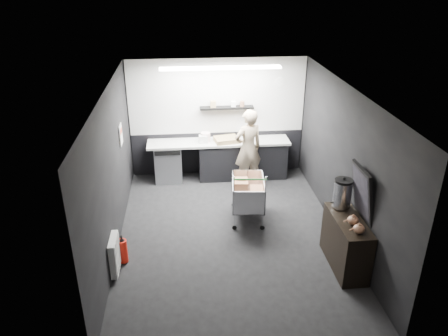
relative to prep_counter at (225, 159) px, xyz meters
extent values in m
plane|color=black|center=(-0.14, -2.42, -0.46)|extent=(5.50, 5.50, 0.00)
plane|color=white|center=(-0.14, -2.42, 2.24)|extent=(5.50, 5.50, 0.00)
plane|color=black|center=(-0.14, 0.33, 0.89)|extent=(5.50, 0.00, 5.50)
plane|color=black|center=(-0.14, -5.17, 0.89)|extent=(5.50, 0.00, 5.50)
plane|color=black|center=(-2.14, -2.42, 0.89)|extent=(0.00, 5.50, 5.50)
plane|color=black|center=(1.86, -2.42, 0.89)|extent=(0.00, 5.50, 5.50)
cube|color=silver|center=(-0.14, 0.31, 1.39)|extent=(3.95, 0.02, 1.70)
cube|color=black|center=(-0.14, 0.31, 0.04)|extent=(3.95, 0.02, 1.00)
cube|color=black|center=(0.06, 0.20, 1.16)|extent=(1.20, 0.22, 0.04)
cylinder|color=silver|center=(1.26, 0.30, 1.69)|extent=(0.20, 0.03, 0.20)
cube|color=silver|center=(-2.12, -1.12, 1.09)|extent=(0.02, 0.30, 0.40)
cube|color=red|center=(-2.11, -1.12, 1.16)|extent=(0.02, 0.22, 0.10)
cube|color=silver|center=(-2.08, -3.32, -0.11)|extent=(0.10, 0.50, 0.60)
cube|color=white|center=(-0.14, -0.57, 2.21)|extent=(2.40, 0.20, 0.04)
cube|color=black|center=(0.41, 0.00, -0.03)|extent=(2.00, 0.56, 0.85)
cube|color=#B2B2AD|center=(-0.14, 0.00, 0.42)|extent=(3.20, 0.60, 0.05)
cube|color=#9EA0A5|center=(-1.29, 0.00, -0.03)|extent=(0.60, 0.58, 0.85)
cube|color=black|center=(-1.29, -0.30, 0.32)|extent=(0.56, 0.02, 0.10)
imported|color=beige|center=(0.47, -0.45, 0.43)|extent=(0.75, 0.61, 1.77)
cube|color=silver|center=(0.27, -1.85, -0.12)|extent=(0.69, 0.99, 0.02)
cube|color=silver|center=(-0.02, -1.85, 0.12)|extent=(0.11, 0.93, 0.49)
cube|color=silver|center=(0.56, -1.85, 0.12)|extent=(0.11, 0.93, 0.49)
cube|color=silver|center=(0.27, -2.31, 0.12)|extent=(0.60, 0.08, 0.49)
cube|color=silver|center=(0.27, -1.40, 0.12)|extent=(0.60, 0.08, 0.49)
cylinder|color=silver|center=(0.01, -2.28, -0.27)|extent=(0.02, 0.02, 0.33)
cylinder|color=silver|center=(0.53, -2.28, -0.27)|extent=(0.02, 0.02, 0.33)
cylinder|color=silver|center=(0.01, -1.43, -0.27)|extent=(0.02, 0.02, 0.33)
cylinder|color=silver|center=(0.53, -1.43, -0.27)|extent=(0.02, 0.02, 0.33)
cylinder|color=#268D31|center=(0.27, -2.37, 0.64)|extent=(0.60, 0.09, 0.03)
cube|color=#935E3E|center=(0.14, -1.74, 0.10)|extent=(0.29, 0.35, 0.42)
cube|color=#935E3E|center=(0.42, -1.98, 0.08)|extent=(0.27, 0.33, 0.37)
cylinder|color=black|center=(0.01, -2.28, -0.41)|extent=(0.09, 0.04, 0.09)
cylinder|color=black|center=(0.01, -1.43, -0.41)|extent=(0.09, 0.04, 0.09)
cylinder|color=black|center=(0.53, -2.28, -0.41)|extent=(0.09, 0.04, 0.09)
cylinder|color=black|center=(0.53, -1.43, -0.41)|extent=(0.09, 0.04, 0.09)
cube|color=black|center=(1.63, -3.48, -0.02)|extent=(0.44, 1.17, 0.88)
cylinder|color=silver|center=(1.63, -3.09, 0.66)|extent=(0.29, 0.29, 0.45)
cylinder|color=black|center=(1.63, -3.09, 0.91)|extent=(0.29, 0.29, 0.04)
sphere|color=black|center=(1.63, -3.09, 0.95)|extent=(0.05, 0.05, 0.05)
ellipsoid|color=brown|center=(1.63, -3.63, 0.50)|extent=(0.18, 0.18, 0.14)
ellipsoid|color=brown|center=(1.63, -3.87, 0.50)|extent=(0.18, 0.18, 0.14)
cube|color=black|center=(1.80, -3.43, 0.86)|extent=(0.20, 0.68, 0.87)
cube|color=black|center=(1.78, -3.43, 0.86)|extent=(0.14, 0.58, 0.75)
cylinder|color=red|center=(-1.99, -3.07, -0.23)|extent=(0.15, 0.15, 0.41)
cone|color=black|center=(-1.99, -3.07, 0.00)|extent=(0.10, 0.10, 0.06)
cylinder|color=black|center=(-1.99, -3.07, 0.05)|extent=(0.03, 0.03, 0.06)
cube|color=#91784D|center=(0.03, -0.05, 0.49)|extent=(0.58, 0.48, 0.10)
cylinder|color=beige|center=(-0.43, 0.00, 0.55)|extent=(0.22, 0.22, 0.22)
cube|color=silver|center=(-0.48, -0.05, 0.53)|extent=(0.20, 0.15, 0.17)
camera|label=1|loc=(-0.90, -9.13, 4.05)|focal=35.00mm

